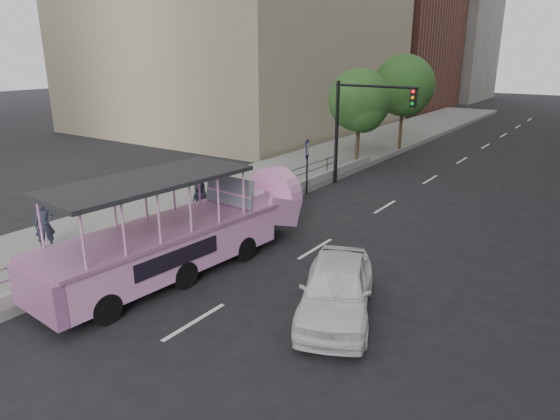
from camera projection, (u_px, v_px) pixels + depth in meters
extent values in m
plane|color=black|center=(217.00, 283.00, 14.84)|extent=(160.00, 160.00, 0.00)
cube|color=gray|center=(263.00, 182.00, 25.74)|extent=(5.50, 80.00, 0.30)
cube|color=#AFAFA9|center=(189.00, 229.00, 17.95)|extent=(0.24, 30.00, 0.36)
cylinder|color=#9F9FA3|center=(25.00, 274.00, 13.10)|extent=(0.07, 0.07, 0.70)
cylinder|color=#9F9FA3|center=(91.00, 250.00, 14.66)|extent=(0.07, 0.07, 0.70)
cylinder|color=#9F9FA3|center=(144.00, 231.00, 16.23)|extent=(0.07, 0.07, 0.70)
cylinder|color=#9F9FA3|center=(188.00, 215.00, 17.79)|extent=(0.07, 0.07, 0.70)
cylinder|color=#9F9FA3|center=(225.00, 202.00, 19.36)|extent=(0.07, 0.07, 0.70)
cylinder|color=#9F9FA3|center=(256.00, 190.00, 20.92)|extent=(0.07, 0.07, 0.70)
cylinder|color=#9F9FA3|center=(283.00, 181.00, 22.49)|extent=(0.07, 0.07, 0.70)
cylinder|color=#9F9FA3|center=(306.00, 172.00, 24.05)|extent=(0.07, 0.07, 0.70)
cylinder|color=#9F9FA3|center=(327.00, 165.00, 25.62)|extent=(0.07, 0.07, 0.70)
cylinder|color=#9F9FA3|center=(188.00, 215.00, 17.79)|extent=(0.06, 22.00, 0.06)
cylinder|color=#9F9FA3|center=(188.00, 206.00, 17.69)|extent=(0.06, 22.00, 0.06)
cylinder|color=black|center=(64.00, 286.00, 13.77)|extent=(0.38, 0.85, 0.82)
cylinder|color=black|center=(105.00, 308.00, 12.56)|extent=(0.38, 0.85, 0.82)
cylinder|color=black|center=(141.00, 257.00, 15.66)|extent=(0.38, 0.85, 0.82)
cylinder|color=black|center=(184.00, 275.00, 14.45)|extent=(0.38, 0.85, 0.82)
cylinder|color=black|center=(202.00, 235.00, 17.56)|extent=(0.38, 0.85, 0.82)
cylinder|color=black|center=(244.00, 249.00, 16.35)|extent=(0.38, 0.85, 0.82)
cube|color=#E893CE|center=(165.00, 248.00, 15.03)|extent=(2.85, 7.66, 1.15)
cube|color=#E893CE|center=(261.00, 207.00, 18.21)|extent=(2.39, 2.11, 1.43)
cylinder|color=#E893CE|center=(275.00, 195.00, 18.70)|extent=(2.20, 0.80, 2.15)
cube|color=#99598A|center=(38.00, 294.00, 12.16)|extent=(2.31, 0.49, 1.15)
cube|color=#99598A|center=(164.00, 228.00, 14.84)|extent=(2.98, 7.95, 0.11)
cube|color=black|center=(150.00, 180.00, 14.10)|extent=(2.88, 6.21, 0.13)
cube|color=#8E9DA8|center=(229.00, 191.00, 16.74)|extent=(2.12, 0.35, 0.96)
cube|color=#E893CE|center=(238.00, 196.00, 17.13)|extent=(2.08, 1.07, 0.46)
imported|color=white|center=(337.00, 288.00, 12.86)|extent=(3.39, 4.79, 1.51)
imported|color=#252937|center=(45.00, 225.00, 16.34)|extent=(0.63, 0.74, 1.70)
imported|color=#252937|center=(200.00, 201.00, 19.26)|extent=(0.68, 0.87, 1.56)
cylinder|color=black|center=(307.00, 170.00, 23.72)|extent=(0.08, 0.08, 2.41)
cube|color=#0D125C|center=(307.00, 149.00, 23.41)|extent=(0.22, 0.57, 0.87)
cube|color=white|center=(308.00, 149.00, 23.40)|extent=(0.14, 0.37, 0.53)
cylinder|color=black|center=(337.00, 133.00, 25.40)|extent=(0.18, 0.18, 5.20)
cylinder|color=black|center=(376.00, 86.00, 23.59)|extent=(4.20, 0.12, 0.12)
cube|color=black|center=(414.00, 98.00, 22.69)|extent=(0.28, 0.22, 0.85)
sphere|color=red|center=(413.00, 92.00, 22.50)|extent=(0.16, 0.16, 0.16)
cylinder|color=#3B2B1B|center=(358.00, 143.00, 28.74)|extent=(0.22, 0.22, 3.08)
sphere|color=#2A4F1F|center=(360.00, 100.00, 28.00)|extent=(3.52, 3.52, 3.52)
sphere|color=#2A4F1F|center=(363.00, 111.00, 27.71)|extent=(2.42, 2.42, 2.42)
cylinder|color=#3B2B1B|center=(401.00, 127.00, 33.26)|extent=(0.22, 0.22, 3.47)
sphere|color=#2A4F1F|center=(404.00, 85.00, 32.43)|extent=(3.97, 3.97, 3.97)
sphere|color=#2A4F1F|center=(407.00, 96.00, 32.17)|extent=(2.73, 2.73, 2.73)
cube|color=gray|center=(432.00, 26.00, 70.56)|extent=(16.00, 14.00, 20.00)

